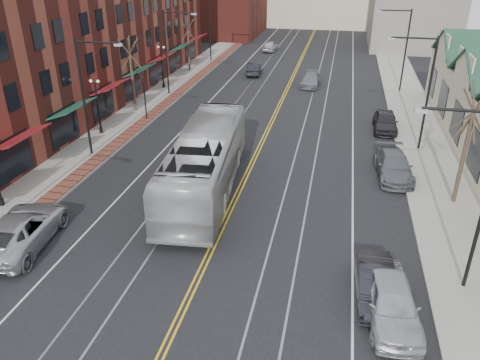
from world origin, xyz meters
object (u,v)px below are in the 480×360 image
at_px(transit_bus, 205,162).
at_px(parked_suv, 21,230).
at_px(parked_car_c, 394,166).
at_px(parked_car_a, 392,301).
at_px(parked_car_d, 385,121).
at_px(parked_car_b, 375,284).

xyz_separation_m(transit_bus, parked_suv, (-7.30, -7.61, -1.06)).
xyz_separation_m(transit_bus, parked_car_c, (11.30, 4.44, -1.16)).
distance_m(parked_suv, parked_car_a, 17.59).
height_order(parked_suv, parked_car_c, parked_suv).
distance_m(parked_car_a, parked_car_c, 13.58).
xyz_separation_m(transit_bus, parked_car_d, (11.30, 13.26, -1.14)).
height_order(parked_car_b, parked_car_d, parked_car_d).
relative_size(transit_bus, parked_car_a, 2.83).
relative_size(parked_car_c, parked_car_d, 1.14).
xyz_separation_m(parked_car_c, parked_car_d, (0.00, 8.82, 0.02)).
xyz_separation_m(parked_car_a, parked_car_d, (1.08, 22.36, -0.06)).
bearing_deg(parked_car_b, parked_car_d, 83.09).
bearing_deg(parked_car_a, parked_car_c, 79.87).
xyz_separation_m(parked_car_b, parked_car_d, (1.64, 21.21, 0.07)).
relative_size(parked_suv, parked_car_d, 1.35).
height_order(parked_car_a, parked_car_c, parked_car_a).
bearing_deg(parked_car_c, parked_car_a, -98.95).
bearing_deg(parked_car_b, parked_car_a, -66.33).
xyz_separation_m(parked_suv, parked_car_b, (16.96, -0.34, -0.15)).
relative_size(parked_car_b, parked_car_d, 0.94).
bearing_deg(transit_bus, parked_car_d, -135.72).
relative_size(parked_car_a, parked_car_b, 1.14).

